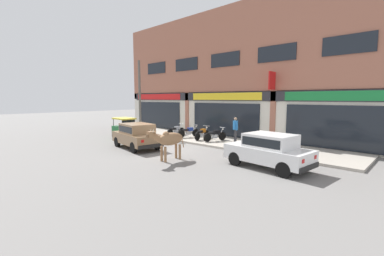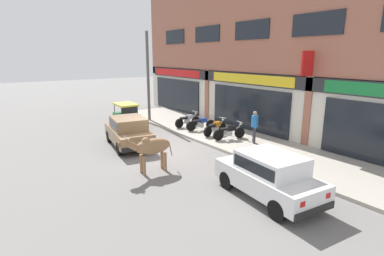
# 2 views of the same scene
# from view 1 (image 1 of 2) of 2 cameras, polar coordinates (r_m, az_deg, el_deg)

# --- Properties ---
(ground_plane) EXTENTS (90.00, 90.00, 0.00)m
(ground_plane) POSITION_cam_1_polar(r_m,az_deg,el_deg) (15.06, -6.44, -4.60)
(ground_plane) COLOR slate
(sidewalk) EXTENTS (19.00, 3.75, 0.12)m
(sidewalk) POSITION_cam_1_polar(r_m,az_deg,el_deg) (17.91, 3.55, -2.56)
(sidewalk) COLOR #A8A093
(sidewalk) RESTS_ON ground
(shop_building) EXTENTS (23.00, 1.40, 9.48)m
(shop_building) POSITION_cam_1_polar(r_m,az_deg,el_deg) (19.43, 7.76, 11.33)
(shop_building) COLOR #9E604C
(shop_building) RESTS_ON ground
(cow) EXTENTS (0.61, 2.15, 1.61)m
(cow) POSITION_cam_1_polar(r_m,az_deg,el_deg) (12.05, -5.12, -2.56)
(cow) COLOR #936B47
(cow) RESTS_ON ground
(car_0) EXTENTS (3.78, 2.13, 1.46)m
(car_0) POSITION_cam_1_polar(r_m,az_deg,el_deg) (15.30, -12.19, -1.43)
(car_0) COLOR black
(car_0) RESTS_ON ground
(car_1) EXTENTS (3.73, 1.94, 1.46)m
(car_1) POSITION_cam_1_polar(r_m,az_deg,el_deg) (11.20, 16.65, -4.51)
(car_1) COLOR black
(car_1) RESTS_ON ground
(auto_rickshaw) EXTENTS (2.02, 1.25, 1.52)m
(auto_rickshaw) POSITION_cam_1_polar(r_m,az_deg,el_deg) (19.04, -14.62, -0.40)
(auto_rickshaw) COLOR black
(auto_rickshaw) RESTS_ON ground
(motorcycle_0) EXTENTS (0.52, 1.81, 0.88)m
(motorcycle_0) POSITION_cam_1_polar(r_m,az_deg,el_deg) (19.19, -3.60, -0.59)
(motorcycle_0) COLOR black
(motorcycle_0) RESTS_ON sidewalk
(motorcycle_1) EXTENTS (0.67, 1.79, 0.88)m
(motorcycle_1) POSITION_cam_1_polar(r_m,az_deg,el_deg) (18.42, -0.76, -0.88)
(motorcycle_1) COLOR black
(motorcycle_1) RESTS_ON sidewalk
(motorcycle_2) EXTENTS (0.60, 1.79, 0.88)m
(motorcycle_2) POSITION_cam_1_polar(r_m,az_deg,el_deg) (17.58, 2.26, -1.25)
(motorcycle_2) COLOR black
(motorcycle_2) RESTS_ON sidewalk
(motorcycle_3) EXTENTS (0.68, 1.78, 0.88)m
(motorcycle_3) POSITION_cam_1_polar(r_m,az_deg,el_deg) (16.89, 5.13, -1.60)
(motorcycle_3) COLOR black
(motorcycle_3) RESTS_ON sidewalk
(pedestrian) EXTENTS (0.43, 0.32, 1.60)m
(pedestrian) POSITION_cam_1_polar(r_m,az_deg,el_deg) (16.52, 9.63, 0.24)
(pedestrian) COLOR #2D2D33
(pedestrian) RESTS_ON sidewalk
(utility_pole) EXTENTS (0.18, 0.18, 5.73)m
(utility_pole) POSITION_cam_1_polar(r_m,az_deg,el_deg) (20.82, -11.53, 6.70)
(utility_pole) COLOR #595651
(utility_pole) RESTS_ON sidewalk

